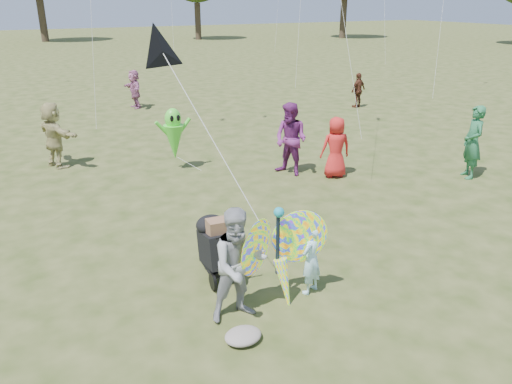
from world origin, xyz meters
TOP-DOWN VIEW (x-y plane):
  - ground at (0.00, 0.00)m, footprint 160.00×160.00m
  - child_girl at (-0.20, -0.39)m, footprint 0.51×0.43m
  - adult_man at (-1.52, -0.46)m, footprint 0.90×0.73m
  - grey_bag at (-1.74, -1.01)m, footprint 0.53×0.44m
  - crowd_a at (3.53, 4.04)m, footprint 0.91×0.72m
  - crowd_d at (-2.92, 8.41)m, footprint 1.13×1.79m
  - crowd_e at (2.57, 4.75)m, footprint 1.06×1.17m
  - crowd_f at (6.66, 2.31)m, footprint 0.73×0.84m
  - crowd_h at (9.86, 10.98)m, footprint 0.94×0.58m
  - crowd_j at (1.24, 15.44)m, footprint 0.58×1.54m
  - jogging_stroller at (-1.34, 0.80)m, footprint 0.56×1.08m
  - butterfly_kite at (-0.77, -0.37)m, footprint 1.74×0.75m
  - delta_kite_rig at (-2.00, 0.94)m, footprint 1.35×1.63m
  - alien_kite at (-0.05, 6.56)m, footprint 1.12×0.69m

SIDE VIEW (x-z plane):
  - ground at x=0.00m, z-range 0.00..0.00m
  - grey_bag at x=-1.74m, z-range 0.00..0.17m
  - child_girl at x=-0.20m, z-range 0.00..1.20m
  - jogging_stroller at x=-1.34m, z-range 0.07..1.16m
  - crowd_h at x=9.86m, z-range 0.00..1.49m
  - butterfly_kite at x=-0.77m, z-range -0.09..1.71m
  - crowd_a at x=3.53m, z-range 0.00..1.62m
  - crowd_j at x=1.24m, z-range 0.00..1.63m
  - adult_man at x=-1.52m, z-range 0.00..1.76m
  - crowd_d at x=-2.92m, z-range 0.00..1.85m
  - crowd_f at x=6.66m, z-range 0.00..1.93m
  - alien_kite at x=-0.05m, z-range 0.10..1.84m
  - crowd_e at x=2.57m, z-range 0.00..1.95m
  - delta_kite_rig at x=-2.00m, z-range 2.37..5.14m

